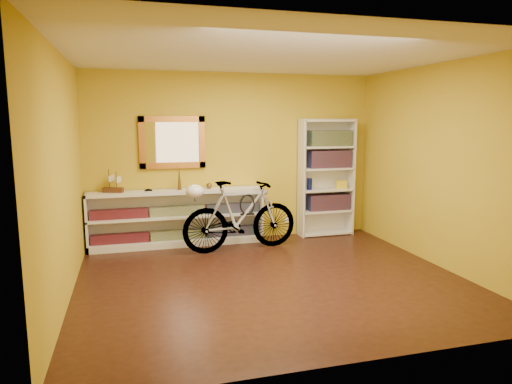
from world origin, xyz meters
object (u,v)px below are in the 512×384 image
object	(u,v)px
console_unit	(178,218)
bicycle	(241,215)
helmet	(195,191)
bookcase	(326,178)

from	to	relation	value
console_unit	bicycle	size ratio (longest dim) A/B	1.48
console_unit	helmet	world-z (taller)	helmet
bicycle	helmet	xyz separation A→B (m)	(-0.67, -0.07, 0.39)
bookcase	bicycle	bearing A→B (deg)	-161.39
bookcase	bicycle	xyz separation A→B (m)	(-1.57, -0.53, -0.43)
console_unit	bookcase	size ratio (longest dim) A/B	1.37
console_unit	bicycle	xyz separation A→B (m)	(0.86, -0.50, 0.09)
bookcase	bicycle	size ratio (longest dim) A/B	1.08
bookcase	helmet	bearing A→B (deg)	-165.09
console_unit	helmet	bearing A→B (deg)	-71.60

